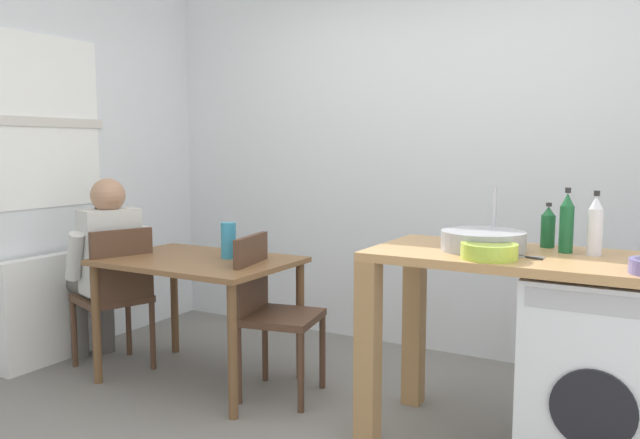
{
  "coord_description": "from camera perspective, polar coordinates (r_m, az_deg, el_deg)",
  "views": [
    {
      "loc": [
        1.47,
        -2.35,
        1.39
      ],
      "look_at": [
        -0.13,
        0.45,
        1.02
      ],
      "focal_mm": 35.47,
      "sensor_mm": 36.0,
      "label": 1
    }
  ],
  "objects": [
    {
      "name": "seated_person",
      "position": [
        4.23,
        -18.82,
        -3.59
      ],
      "size": [
        0.57,
        0.54,
        1.2
      ],
      "rotation": [
        0.0,
        0.0,
        1.23
      ],
      "color": "#595651",
      "rests_on": "ground_plane"
    },
    {
      "name": "chair_opposite",
      "position": [
        3.57,
        -4.62,
        -7.79
      ],
      "size": [
        0.47,
        0.47,
        0.9
      ],
      "rotation": [
        0.0,
        0.0,
        -1.38
      ],
      "color": "#4C3323",
      "rests_on": "ground_plane"
    },
    {
      "name": "bottle_clear_small",
      "position": [
        2.99,
        23.58,
        -0.57
      ],
      "size": [
        0.06,
        0.06,
        0.28
      ],
      "color": "silver",
      "rests_on": "kitchen_counter"
    },
    {
      "name": "vase",
      "position": [
        3.74,
        -8.25,
        -1.87
      ],
      "size": [
        0.09,
        0.09,
        0.21
      ],
      "primitive_type": "cylinder",
      "color": "teal",
      "rests_on": "dining_table"
    },
    {
      "name": "washing_machine",
      "position": [
        3.01,
        24.1,
        -12.64
      ],
      "size": [
        0.6,
        0.61,
        0.86
      ],
      "color": "silver",
      "rests_on": "ground_plane"
    },
    {
      "name": "kitchen_counter",
      "position": [
        3.0,
        15.33,
        -5.78
      ],
      "size": [
        1.5,
        0.68,
        0.92
      ],
      "color": "tan",
      "rests_on": "ground_plane"
    },
    {
      "name": "scissors",
      "position": [
        2.84,
        18.08,
        -3.22
      ],
      "size": [
        0.15,
        0.06,
        0.01
      ],
      "color": "#B2B2B7",
      "rests_on": "kitchen_counter"
    },
    {
      "name": "mixing_bowl",
      "position": [
        2.77,
        15.01,
        -2.69
      ],
      "size": [
        0.24,
        0.24,
        0.07
      ],
      "color": "#A8C63D",
      "rests_on": "kitchen_counter"
    },
    {
      "name": "bottle_tall_green",
      "position": [
        3.15,
        19.87,
        -0.66
      ],
      "size": [
        0.07,
        0.07,
        0.21
      ],
      "color": "#19592D",
      "rests_on": "kitchen_counter"
    },
    {
      "name": "wall_back",
      "position": [
        4.35,
        10.07,
        5.93
      ],
      "size": [
        4.6,
        0.1,
        2.7
      ],
      "primitive_type": "cube",
      "color": "silver",
      "rests_on": "ground_plane"
    },
    {
      "name": "chair_person_seat",
      "position": [
        4.11,
        -17.9,
        -6.16
      ],
      "size": [
        0.51,
        0.51,
        0.9
      ],
      "rotation": [
        0.0,
        0.0,
        1.23
      ],
      "color": "#4C3323",
      "rests_on": "ground_plane"
    },
    {
      "name": "tap",
      "position": [
        3.14,
        15.41,
        0.28
      ],
      "size": [
        0.02,
        0.02,
        0.28
      ],
      "primitive_type": "cylinder",
      "color": "#B2B2B7",
      "rests_on": "kitchen_counter"
    },
    {
      "name": "bottle_squat_brown",
      "position": [
        3.02,
        21.36,
        -0.34
      ],
      "size": [
        0.06,
        0.06,
        0.29
      ],
      "color": "#19592D",
      "rests_on": "kitchen_counter"
    },
    {
      "name": "radiator",
      "position": [
        4.5,
        -22.6,
        -7.31
      ],
      "size": [
        0.1,
        0.8,
        0.7
      ],
      "primitive_type": "cube",
      "color": "white",
      "rests_on": "ground_plane"
    },
    {
      "name": "sink_basin",
      "position": [
        2.98,
        14.49,
        -1.87
      ],
      "size": [
        0.38,
        0.38,
        0.09
      ],
      "primitive_type": "cylinder",
      "color": "#9EA0A5",
      "rests_on": "kitchen_counter"
    },
    {
      "name": "dining_table",
      "position": [
        3.79,
        -10.93,
        -4.92
      ],
      "size": [
        1.1,
        0.76,
        0.74
      ],
      "color": "brown",
      "rests_on": "ground_plane"
    }
  ]
}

